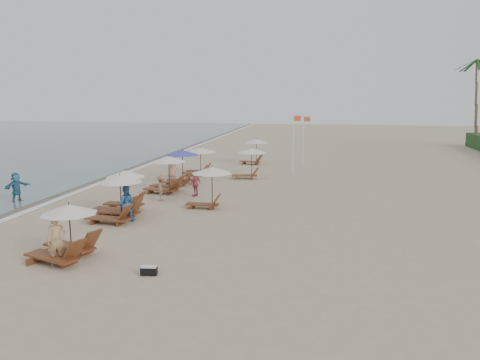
% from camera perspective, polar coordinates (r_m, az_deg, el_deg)
% --- Properties ---
extents(ground, '(160.00, 160.00, 0.00)m').
position_cam_1_polar(ground, '(21.28, -1.45, -6.33)').
color(ground, tan).
rests_on(ground, ground).
extents(wet_sand_band, '(3.20, 140.00, 0.01)m').
position_cam_1_polar(wet_sand_band, '(34.85, -18.40, -0.34)').
color(wet_sand_band, '#6B5E4C').
rests_on(wet_sand_band, ground).
extents(foam_line, '(0.50, 140.00, 0.02)m').
position_cam_1_polar(foam_line, '(34.24, -16.50, -0.40)').
color(foam_line, white).
rests_on(foam_line, ground).
extents(lounger_station_0, '(2.70, 2.70, 2.10)m').
position_cam_1_polar(lounger_station_0, '(18.91, -20.40, -6.18)').
color(lounger_station_0, brown).
rests_on(lounger_station_0, ground).
extents(lounger_station_1, '(2.67, 2.16, 2.27)m').
position_cam_1_polar(lounger_station_1, '(23.75, -14.69, -2.42)').
color(lounger_station_1, brown).
rests_on(lounger_station_1, ground).
extents(lounger_station_2, '(2.61, 2.06, 2.21)m').
position_cam_1_polar(lounger_station_2, '(25.52, -14.05, -1.61)').
color(lounger_station_2, brown).
rests_on(lounger_station_2, ground).
extents(lounger_station_3, '(2.68, 2.23, 2.28)m').
position_cam_1_polar(lounger_station_3, '(30.19, -8.94, 0.57)').
color(lounger_station_3, brown).
rests_on(lounger_station_3, ground).
extents(lounger_station_4, '(2.50, 2.27, 2.38)m').
position_cam_1_polar(lounger_station_4, '(32.57, -7.20, 1.63)').
color(lounger_station_4, brown).
rests_on(lounger_station_4, ground).
extents(lounger_station_5, '(2.65, 2.46, 2.10)m').
position_cam_1_polar(lounger_station_5, '(36.35, -5.01, 2.41)').
color(lounger_station_5, brown).
rests_on(lounger_station_5, ground).
extents(inland_station_0, '(2.53, 2.24, 2.22)m').
position_cam_1_polar(inland_station_0, '(25.61, -3.78, -0.14)').
color(inland_station_0, brown).
rests_on(inland_station_0, ground).
extents(inland_station_1, '(2.63, 2.24, 2.22)m').
position_cam_1_polar(inland_station_1, '(34.68, 1.08, 2.51)').
color(inland_station_1, brown).
rests_on(inland_station_1, ground).
extents(inland_station_2, '(2.64, 2.24, 2.22)m').
position_cam_1_polar(inland_station_2, '(41.93, 1.69, 3.83)').
color(inland_station_2, brown).
rests_on(inland_station_2, ground).
extents(beachgoer_near, '(0.80, 0.70, 1.84)m').
position_cam_1_polar(beachgoer_near, '(18.32, -21.06, -6.77)').
color(beachgoer_near, tan).
rests_on(beachgoer_near, ground).
extents(beachgoer_mid_a, '(1.04, 0.94, 1.77)m').
position_cam_1_polar(beachgoer_mid_a, '(23.63, -13.49, -2.73)').
color(beachgoer_mid_a, '#336499').
rests_on(beachgoer_mid_a, ground).
extents(beachgoer_mid_b, '(0.80, 1.08, 1.50)m').
position_cam_1_polar(beachgoer_mid_b, '(27.78, -9.36, -0.96)').
color(beachgoer_mid_b, '#8D6048').
rests_on(beachgoer_mid_b, ground).
extents(beachgoer_far_a, '(0.70, 0.98, 1.54)m').
position_cam_1_polar(beachgoer_far_a, '(28.79, -5.35, -0.43)').
color(beachgoer_far_a, '#B3475A').
rests_on(beachgoer_far_a, ground).
extents(beachgoer_far_b, '(0.83, 1.00, 1.75)m').
position_cam_1_polar(beachgoer_far_b, '(35.67, -8.11, 1.73)').
color(beachgoer_far_b, '#AD745E').
rests_on(beachgoer_far_b, ground).
extents(waterline_walker, '(1.06, 1.65, 1.70)m').
position_cam_1_polar(waterline_walker, '(29.97, -25.16, -0.79)').
color(waterline_walker, '#2D6788').
rests_on(waterline_walker, ground).
extents(duffel_bag, '(0.58, 0.34, 0.31)m').
position_cam_1_polar(duffel_bag, '(16.77, -10.82, -10.57)').
color(duffel_bag, black).
rests_on(duffel_bag, ground).
extents(flag_pole_near, '(0.60, 0.08, 4.64)m').
position_cam_1_polar(flag_pole_near, '(37.41, 6.42, 4.77)').
color(flag_pole_near, silver).
rests_on(flag_pole_near, ground).
extents(flag_pole_far, '(0.60, 0.08, 4.40)m').
position_cam_1_polar(flag_pole_far, '(41.19, 7.61, 5.06)').
color(flag_pole_far, silver).
rests_on(flag_pole_far, ground).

